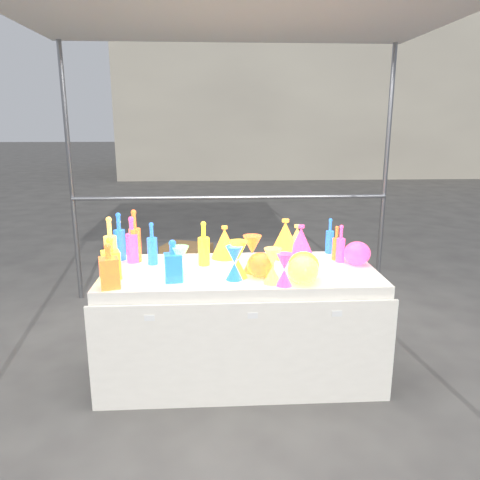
{
  "coord_description": "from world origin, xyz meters",
  "views": [
    {
      "loc": [
        -0.17,
        -2.96,
        1.7
      ],
      "look_at": [
        0.0,
        0.0,
        0.95
      ],
      "focal_mm": 35.0,
      "sensor_mm": 36.0,
      "label": 1
    }
  ],
  "objects": [
    {
      "name": "lampshade_3",
      "position": [
        0.43,
        0.28,
        0.87
      ],
      "size": [
        0.2,
        0.2,
        0.24
      ],
      "primitive_type": null,
      "rotation": [
        0.0,
        0.0,
        0.01
      ],
      "color": "#127262",
      "rests_on": "display_table"
    },
    {
      "name": "display_table",
      "position": [
        0.0,
        -0.01,
        0.37
      ],
      "size": [
        1.84,
        0.83,
        0.75
      ],
      "color": "white",
      "rests_on": "ground"
    },
    {
      "name": "bottle_7",
      "position": [
        -0.59,
        0.15,
        0.9
      ],
      "size": [
        0.09,
        0.09,
        0.29
      ],
      "primitive_type": null,
      "rotation": [
        0.0,
        0.0,
        0.37
      ],
      "color": "#18883F",
      "rests_on": "display_table"
    },
    {
      "name": "decanter_2",
      "position": [
        -0.42,
        -0.22,
        0.88
      ],
      "size": [
        0.12,
        0.12,
        0.26
      ],
      "primitive_type": null,
      "rotation": [
        0.0,
        0.0,
        0.16
      ],
      "color": "#18883F",
      "rests_on": "display_table"
    },
    {
      "name": "lampshade_2",
      "position": [
        0.45,
        0.23,
        0.87
      ],
      "size": [
        0.25,
        0.25,
        0.25
      ],
      "primitive_type": null,
      "rotation": [
        0.0,
        0.0,
        -0.23
      ],
      "color": "blue",
      "rests_on": "display_table"
    },
    {
      "name": "decanter_0",
      "position": [
        -0.81,
        -0.14,
        0.88
      ],
      "size": [
        0.14,
        0.14,
        0.26
      ],
      "primitive_type": null,
      "rotation": [
        0.0,
        0.0,
        0.34
      ],
      "color": "#D04013",
      "rests_on": "display_table"
    },
    {
      "name": "decanter_1",
      "position": [
        -0.79,
        -0.31,
        0.89
      ],
      "size": [
        0.14,
        0.14,
        0.27
      ],
      "primitive_type": null,
      "rotation": [
        0.0,
        0.0,
        0.28
      ],
      "color": "orange",
      "rests_on": "display_table"
    },
    {
      "name": "ground",
      "position": [
        0.0,
        0.0,
        0.0
      ],
      "size": [
        80.0,
        80.0,
        0.0
      ],
      "primitive_type": "plane",
      "color": "slate",
      "rests_on": "ground"
    },
    {
      "name": "globe_1",
      "position": [
        0.36,
        -0.3,
        0.83
      ],
      "size": [
        0.24,
        0.24,
        0.15
      ],
      "primitive_type": null,
      "rotation": [
        0.0,
        0.0,
        -0.36
      ],
      "color": "#127262",
      "rests_on": "display_table"
    },
    {
      "name": "bottle_2",
      "position": [
        -0.72,
        0.22,
        0.93
      ],
      "size": [
        0.09,
        0.09,
        0.37
      ],
      "primitive_type": null,
      "rotation": [
        0.0,
        0.0,
        -0.11
      ],
      "color": "orange",
      "rests_on": "display_table"
    },
    {
      "name": "canopy_tent",
      "position": [
        0.0,
        0.01,
        2.38
      ],
      "size": [
        3.15,
        3.15,
        2.46
      ],
      "color": "gray",
      "rests_on": "ground"
    },
    {
      "name": "hourglass_0",
      "position": [
        0.08,
        -0.06,
        0.87
      ],
      "size": [
        0.14,
        0.14,
        0.24
      ],
      "primitive_type": null,
      "rotation": [
        0.0,
        0.0,
        -0.16
      ],
      "color": "orange",
      "rests_on": "display_table"
    },
    {
      "name": "bottle_0",
      "position": [
        -0.85,
        0.35,
        0.89
      ],
      "size": [
        0.08,
        0.08,
        0.27
      ],
      "primitive_type": null,
      "rotation": [
        0.0,
        0.0,
        0.24
      ],
      "color": "#D04013",
      "rests_on": "display_table"
    },
    {
      "name": "hourglass_2",
      "position": [
        0.18,
        -0.29,
        0.86
      ],
      "size": [
        0.12,
        0.12,
        0.22
      ],
      "primitive_type": null,
      "rotation": [
        0.0,
        0.0,
        0.13
      ],
      "color": "#127262",
      "rests_on": "display_table"
    },
    {
      "name": "hourglass_5",
      "position": [
        -0.05,
        -0.21,
        0.86
      ],
      "size": [
        0.12,
        0.12,
        0.21
      ],
      "primitive_type": null,
      "rotation": [
        0.0,
        0.0,
        -0.18
      ],
      "color": "#18883F",
      "rests_on": "display_table"
    },
    {
      "name": "hourglass_3",
      "position": [
        -0.38,
        -0.2,
        0.86
      ],
      "size": [
        0.13,
        0.13,
        0.22
      ],
      "primitive_type": null,
      "rotation": [
        0.0,
        0.0,
        0.21
      ],
      "color": "#D72BCB",
      "rests_on": "display_table"
    },
    {
      "name": "bottle_1",
      "position": [
        -0.84,
        0.28,
        0.92
      ],
      "size": [
        0.1,
        0.1,
        0.34
      ],
      "primitive_type": null,
      "rotation": [
        0.0,
        0.0,
        -0.38
      ],
      "color": "#18883F",
      "rests_on": "display_table"
    },
    {
      "name": "bottle_9",
      "position": [
        0.69,
        0.18,
        0.87
      ],
      "size": [
        0.06,
        0.06,
        0.24
      ],
      "primitive_type": null,
      "rotation": [
        0.0,
        0.0,
        0.15
      ],
      "color": "orange",
      "rests_on": "display_table"
    },
    {
      "name": "bottle_10",
      "position": [
        0.71,
        0.13,
        0.88
      ],
      "size": [
        0.07,
        0.07,
        0.27
      ],
      "primitive_type": null,
      "rotation": [
        0.0,
        0.0,
        0.32
      ],
      "color": "blue",
      "rests_on": "display_table"
    },
    {
      "name": "background_building",
      "position": [
        4.0,
        14.0,
        3.0
      ],
      "size": [
        14.0,
        6.0,
        6.0
      ],
      "primitive_type": "cube",
      "color": "beige",
      "rests_on": "ground"
    },
    {
      "name": "cardboard_box_closed",
      "position": [
        -0.48,
        2.12,
        0.18
      ],
      "size": [
        0.6,
        0.52,
        0.37
      ],
      "primitive_type": "cube",
      "rotation": [
        0.0,
        0.0,
        -0.36
      ],
      "color": "olive",
      "rests_on": "ground"
    },
    {
      "name": "globe_3",
      "position": [
        0.81,
        0.06,
        0.82
      ],
      "size": [
        0.19,
        0.19,
        0.14
      ],
      "primitive_type": null,
      "rotation": [
        0.0,
        0.0,
        -0.07
      ],
      "color": "blue",
      "rests_on": "display_table"
    },
    {
      "name": "cardboard_box_flat",
      "position": [
        0.18,
        2.58,
        0.03
      ],
      "size": [
        0.65,
        0.49,
        0.05
      ],
      "primitive_type": "cube",
      "rotation": [
        0.0,
        0.0,
        -0.08
      ],
      "color": "olive",
      "rests_on": "ground"
    },
    {
      "name": "bottle_6",
      "position": [
        -0.24,
        0.11,
        0.9
      ],
      "size": [
        0.09,
        0.09,
        0.3
      ],
      "primitive_type": null,
      "rotation": [
        0.0,
        0.0,
        0.24
      ],
      "color": "#D04013",
      "rests_on": "display_table"
    },
    {
      "name": "bottle_3",
      "position": [
        -0.74,
        0.2,
        0.91
      ],
      "size": [
        0.09,
        0.09,
        0.33
      ],
      "primitive_type": null,
      "rotation": [
        0.0,
        0.0,
        -0.04
      ],
      "color": "blue",
      "rests_on": "display_table"
    },
    {
      "name": "globe_0",
      "position": [
        0.38,
        -0.22,
        0.83
      ],
      "size": [
        0.25,
        0.25,
        0.15
      ],
      "primitive_type": null,
      "rotation": [
        0.0,
        0.0,
        -0.39
      ],
      "color": "#D04013",
      "rests_on": "display_table"
    },
    {
      "name": "lampshade_0",
      "position": [
        -0.09,
        0.28,
        0.87
      ],
      "size": [
        0.21,
        0.21,
        0.23
      ],
      "primitive_type": null,
      "rotation": [
        0.0,
        0.0,
        -0.1
      ],
      "color": "#CCE530",
      "rests_on": "display_table"
    },
    {
      "name": "globe_2",
      "position": [
        0.12,
        -0.16,
        0.82
      ],
      "size": [
        0.19,
        0.19,
        0.14
      ],
      "primitive_type": null,
      "rotation": [
        0.0,
        0.0,
        -0.1
      ],
      "color": "orange",
      "rests_on": "display_table"
    },
    {
      "name": "bottle_4",
      "position": [
        -0.85,
        0.05,
        0.93
      ],
      "size": [
        0.1,
        0.1,
        0.36
      ],
      "primitive_type": null,
      "rotation": [
        0.0,
        0.0,
        -0.2
      ],
      "color": "#127262",
      "rests_on": "display_table"
    },
    {
      "name": "hourglass_4",
      "position": [
        -0.02,
        -0.17,
        0.87
      ],
      "size": [
        0.15,
        0.15,
        0.24
      ],
      "primitive_type": null,
      "rotation": [
        0.0,
        0.0,
        0.35
      ],
      "color": "#D04013",
      "rests_on": "display_table"
    },
    {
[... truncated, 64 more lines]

